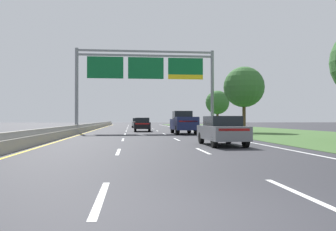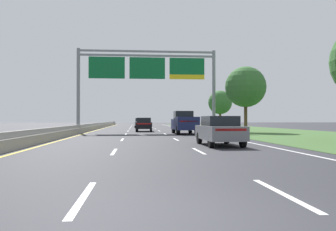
{
  "view_description": "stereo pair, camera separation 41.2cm",
  "coord_description": "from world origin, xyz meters",
  "px_view_note": "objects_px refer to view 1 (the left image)",
  "views": [
    {
      "loc": [
        -1.32,
        -4.96,
        1.41
      ],
      "look_at": [
        1.62,
        23.05,
        1.7
      ],
      "focal_mm": 38.02,
      "sensor_mm": 36.0,
      "label": 1
    },
    {
      "loc": [
        -0.9,
        -5.0,
        1.41
      ],
      "look_at": [
        1.62,
        23.05,
        1.7
      ],
      "focal_mm": 38.02,
      "sensor_mm": 36.0,
      "label": 2
    }
  ],
  "objects_px": {
    "car_black_centre_lane_sedan": "(142,124)",
    "roadside_tree_far": "(217,103)",
    "car_silver_centre_lane_sedan": "(137,123)",
    "roadside_tree_mid": "(244,87)",
    "overhead_sign_gantry": "(146,73)",
    "car_grey_right_lane_sedan": "(222,130)",
    "pickup_truck_navy": "(184,123)"
  },
  "relations": [
    {
      "from": "pickup_truck_navy",
      "to": "car_black_centre_lane_sedan",
      "type": "bearing_deg",
      "value": 26.81
    },
    {
      "from": "roadside_tree_far",
      "to": "car_grey_right_lane_sedan",
      "type": "bearing_deg",
      "value": -103.55
    },
    {
      "from": "roadside_tree_mid",
      "to": "roadside_tree_far",
      "type": "relative_size",
      "value": 1.2
    },
    {
      "from": "car_black_centre_lane_sedan",
      "to": "roadside_tree_mid",
      "type": "bearing_deg",
      "value": -106.93
    },
    {
      "from": "pickup_truck_navy",
      "to": "car_silver_centre_lane_sedan",
      "type": "relative_size",
      "value": 1.22
    },
    {
      "from": "car_black_centre_lane_sedan",
      "to": "car_grey_right_lane_sedan",
      "type": "relative_size",
      "value": 1.01
    },
    {
      "from": "pickup_truck_navy",
      "to": "car_silver_centre_lane_sedan",
      "type": "distance_m",
      "value": 25.04
    },
    {
      "from": "overhead_sign_gantry",
      "to": "car_silver_centre_lane_sedan",
      "type": "xyz_separation_m",
      "value": [
        -0.53,
        19.95,
        -5.62
      ]
    },
    {
      "from": "pickup_truck_navy",
      "to": "roadside_tree_far",
      "type": "xyz_separation_m",
      "value": [
        8.44,
        20.69,
        2.93
      ]
    },
    {
      "from": "car_black_centre_lane_sedan",
      "to": "roadside_tree_far",
      "type": "xyz_separation_m",
      "value": [
        12.15,
        13.51,
        3.19
      ]
    },
    {
      "from": "car_black_centre_lane_sedan",
      "to": "roadside_tree_far",
      "type": "relative_size",
      "value": 0.76
    },
    {
      "from": "roadside_tree_mid",
      "to": "pickup_truck_navy",
      "type": "bearing_deg",
      "value": -153.58
    },
    {
      "from": "roadside_tree_far",
      "to": "car_silver_centre_lane_sedan",
      "type": "bearing_deg",
      "value": 161.91
    },
    {
      "from": "overhead_sign_gantry",
      "to": "car_black_centre_lane_sedan",
      "type": "relative_size",
      "value": 3.38
    },
    {
      "from": "pickup_truck_navy",
      "to": "car_silver_centre_lane_sedan",
      "type": "xyz_separation_m",
      "value": [
        -3.93,
        24.73,
        -0.26
      ]
    },
    {
      "from": "roadside_tree_mid",
      "to": "car_black_centre_lane_sedan",
      "type": "bearing_deg",
      "value": 161.38
    },
    {
      "from": "car_black_centre_lane_sedan",
      "to": "roadside_tree_far",
      "type": "distance_m",
      "value": 18.44
    },
    {
      "from": "overhead_sign_gantry",
      "to": "roadside_tree_mid",
      "type": "height_order",
      "value": "overhead_sign_gantry"
    },
    {
      "from": "car_grey_right_lane_sedan",
      "to": "roadside_tree_far",
      "type": "relative_size",
      "value": 0.75
    },
    {
      "from": "roadside_tree_mid",
      "to": "roadside_tree_far",
      "type": "height_order",
      "value": "roadside_tree_mid"
    },
    {
      "from": "pickup_truck_navy",
      "to": "car_silver_centre_lane_sedan",
      "type": "bearing_deg",
      "value": 8.54
    },
    {
      "from": "roadside_tree_far",
      "to": "pickup_truck_navy",
      "type": "bearing_deg",
      "value": -112.2
    },
    {
      "from": "overhead_sign_gantry",
      "to": "car_silver_centre_lane_sedan",
      "type": "bearing_deg",
      "value": 91.51
    },
    {
      "from": "car_silver_centre_lane_sedan",
      "to": "car_grey_right_lane_sedan",
      "type": "distance_m",
      "value": 39.99
    },
    {
      "from": "roadside_tree_mid",
      "to": "car_grey_right_lane_sedan",
      "type": "bearing_deg",
      "value": -111.4
    },
    {
      "from": "car_black_centre_lane_sedan",
      "to": "roadside_tree_mid",
      "type": "height_order",
      "value": "roadside_tree_mid"
    },
    {
      "from": "car_grey_right_lane_sedan",
      "to": "roadside_tree_mid",
      "type": "bearing_deg",
      "value": -22.25
    },
    {
      "from": "pickup_truck_navy",
      "to": "roadside_tree_mid",
      "type": "height_order",
      "value": "roadside_tree_mid"
    },
    {
      "from": "roadside_tree_mid",
      "to": "overhead_sign_gantry",
      "type": "bearing_deg",
      "value": 173.26
    },
    {
      "from": "overhead_sign_gantry",
      "to": "car_grey_right_lane_sedan",
      "type": "bearing_deg",
      "value": -80.76
    },
    {
      "from": "pickup_truck_navy",
      "to": "car_grey_right_lane_sedan",
      "type": "xyz_separation_m",
      "value": [
        -0.18,
        -15.08,
        -0.26
      ]
    },
    {
      "from": "car_grey_right_lane_sedan",
      "to": "roadside_tree_mid",
      "type": "xyz_separation_m",
      "value": [
        7.29,
        18.61,
        4.05
      ]
    }
  ]
}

